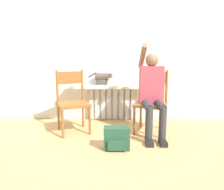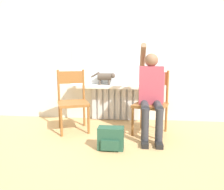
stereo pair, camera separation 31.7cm
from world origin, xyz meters
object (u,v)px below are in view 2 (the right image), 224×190
chair_right (151,102)px  person (151,91)px  backpack (111,139)px  chair_left (73,100)px  cat (106,77)px

chair_right → person: person is taller
person → backpack: (-0.52, -0.55, -0.52)m
person → backpack: 0.92m
chair_left → cat: bearing=30.9°
chair_right → person: bearing=-76.8°
chair_left → chair_right: same height
cat → person: bearing=-43.5°
cat → chair_right: bearing=-37.5°
chair_left → cat: 0.79m
chair_right → backpack: size_ratio=2.93×
chair_left → backpack: 1.00m
person → cat: 1.03m
chair_right → backpack: 0.92m
chair_right → backpack: chair_right is taller
backpack → chair_left: bearing=134.8°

